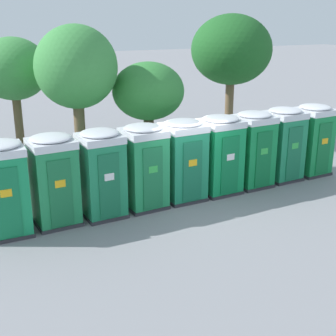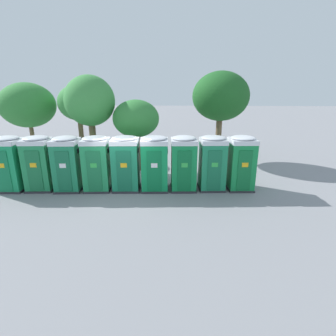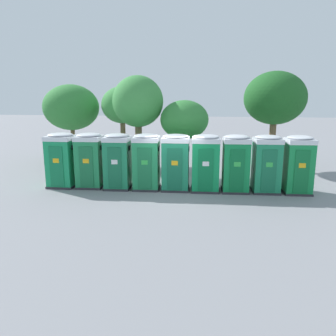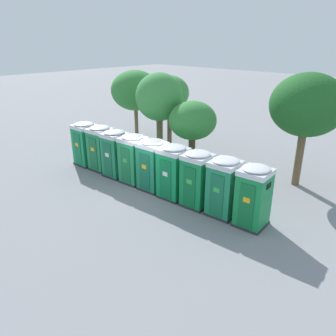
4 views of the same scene
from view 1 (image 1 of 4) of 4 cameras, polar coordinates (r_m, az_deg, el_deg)
ground_plane at (r=14.75m, az=2.05°, el=-3.90°), size 120.00×120.00×0.00m
portapotty_0 at (r=12.81m, az=-19.46°, el=-2.34°), size 1.26×1.23×2.54m
portapotty_1 at (r=13.07m, az=-13.74°, el=-1.38°), size 1.29×1.30×2.54m
portapotty_2 at (r=13.34m, az=-8.11°, el=-0.63°), size 1.25×1.28×2.54m
portapotty_3 at (r=13.84m, az=-2.95°, el=0.23°), size 1.29×1.30×2.54m
portapotty_4 at (r=14.42m, az=1.84°, el=1.00°), size 1.30×1.27×2.54m
portapotty_5 at (r=15.07m, az=6.32°, el=1.67°), size 1.32×1.28×2.54m
portapotty_6 at (r=15.85m, az=10.30°, el=2.31°), size 1.25×1.27×2.54m
portapotty_7 at (r=16.71m, az=13.84°, el=2.90°), size 1.26×1.28×2.54m
portapotty_8 at (r=17.59m, az=17.16°, el=3.37°), size 1.24×1.28×2.54m
street_tree_0 at (r=16.68m, az=-2.42°, el=9.21°), size 2.54×2.54×4.00m
street_tree_1 at (r=18.15m, az=-18.33°, el=11.28°), size 2.56×2.56×4.81m
street_tree_2 at (r=20.97m, az=7.74°, el=14.03°), size 3.49×3.49×5.60m
street_tree_3 at (r=15.83m, az=-11.12°, el=11.82°), size 2.70×2.70×5.28m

